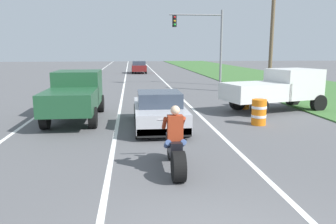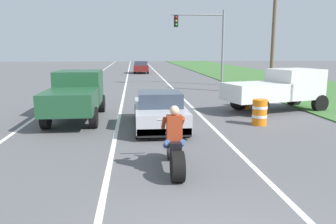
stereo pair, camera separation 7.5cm
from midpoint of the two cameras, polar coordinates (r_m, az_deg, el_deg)
name	(u,v)px [view 2 (the right image)]	position (r m, az deg, el deg)	size (l,w,h in m)	color
lane_stripe_left_solid	(73,91)	(24.42, -15.81, 3.39)	(0.14, 120.00, 0.01)	white
lane_stripe_right_solid	(175,90)	(24.23, 1.23, 3.74)	(0.14, 120.00, 0.01)	white
lane_stripe_centre_dashed	(125,91)	(24.06, -7.33, 3.60)	(0.14, 120.00, 0.01)	white
grass_verge_right	(308,88)	(27.39, 22.79, 3.76)	(10.00, 120.00, 0.06)	#3D6B33
motorcycle_with_rider	(174,148)	(8.00, 1.34, -6.16)	(0.70, 2.21, 1.62)	black
sports_car_silver	(159,111)	(12.59, -1.30, 0.21)	(1.84, 4.30, 1.37)	#B7B7BC
pickup_truck_left_lane_dark_green	(76,93)	(14.40, -15.25, 3.07)	(2.02, 4.80, 1.98)	#1E4C2D
pickup_truck_right_shoulder_white	(279,88)	(16.76, 18.44, 3.92)	(5.14, 3.14, 1.98)	silver
traffic_light_mast_near	(207,36)	(27.74, 6.76, 12.76)	(4.33, 0.34, 6.00)	gray
utility_pole_roadside	(273,40)	(23.04, 17.55, 11.66)	(0.24, 0.24, 7.04)	brown
construction_barrel_nearest	(260,112)	(13.47, 15.47, -0.03)	(0.58, 0.58, 1.00)	orange
construction_barrel_mid	(245,99)	(17.00, 13.12, 2.22)	(0.58, 0.58, 1.00)	orange
distant_car_far_ahead	(141,67)	(41.91, -4.59, 7.66)	(1.80, 4.00, 1.50)	maroon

